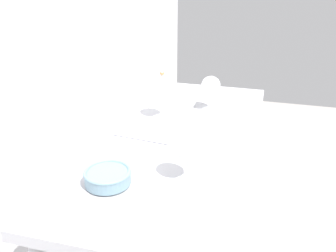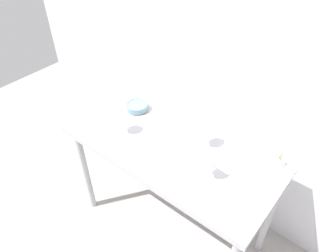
{
  "view_description": "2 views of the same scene",
  "coord_description": "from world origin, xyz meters",
  "px_view_note": "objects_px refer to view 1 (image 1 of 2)",
  "views": [
    {
      "loc": [
        -1.35,
        -0.33,
        1.58
      ],
      "look_at": [
        -0.02,
        0.03,
        0.95
      ],
      "focal_mm": 39.7,
      "sensor_mm": 36.0,
      "label": 1
    },
    {
      "loc": [
        0.9,
        -1.15,
        2.26
      ],
      "look_at": [
        -0.06,
        0.03,
        0.99
      ],
      "focal_mm": 33.77,
      "sensor_mm": 36.0,
      "label": 2
    }
  ],
  "objects_px": {
    "tasting_sheet_lower": "(199,121)",
    "wine_glass_near_left": "(187,146)",
    "decanter_funnel": "(162,81)",
    "tasting_bowl": "(108,177)",
    "open_notebook": "(140,141)",
    "wine_glass_far_right": "(161,93)",
    "tasting_sheet_upper": "(172,105)",
    "wine_glass_near_right": "(211,86)"
  },
  "relations": [
    {
      "from": "tasting_sheet_lower",
      "to": "wine_glass_near_left",
      "type": "bearing_deg",
      "value": -178.16
    },
    {
      "from": "tasting_sheet_lower",
      "to": "decanter_funnel",
      "type": "height_order",
      "value": "decanter_funnel"
    },
    {
      "from": "wine_glass_near_left",
      "to": "tasting_bowl",
      "type": "height_order",
      "value": "wine_glass_near_left"
    },
    {
      "from": "open_notebook",
      "to": "tasting_bowl",
      "type": "height_order",
      "value": "tasting_bowl"
    },
    {
      "from": "wine_glass_far_right",
      "to": "open_notebook",
      "type": "xyz_separation_m",
      "value": [
        -0.26,
        0.01,
        -0.12
      ]
    },
    {
      "from": "tasting_sheet_lower",
      "to": "decanter_funnel",
      "type": "bearing_deg",
      "value": 31.06
    },
    {
      "from": "wine_glass_far_right",
      "to": "tasting_sheet_upper",
      "type": "relative_size",
      "value": 0.8
    },
    {
      "from": "tasting_sheet_upper",
      "to": "tasting_bowl",
      "type": "height_order",
      "value": "tasting_bowl"
    },
    {
      "from": "wine_glass_far_right",
      "to": "wine_glass_near_left",
      "type": "distance_m",
      "value": 0.54
    },
    {
      "from": "wine_glass_near_left",
      "to": "tasting_bowl",
      "type": "relative_size",
      "value": 1.16
    },
    {
      "from": "open_notebook",
      "to": "decanter_funnel",
      "type": "distance_m",
      "value": 0.7
    },
    {
      "from": "tasting_sheet_upper",
      "to": "tasting_sheet_lower",
      "type": "height_order",
      "value": "same"
    },
    {
      "from": "tasting_sheet_upper",
      "to": "decanter_funnel",
      "type": "height_order",
      "value": "decanter_funnel"
    },
    {
      "from": "decanter_funnel",
      "to": "wine_glass_far_right",
      "type": "bearing_deg",
      "value": -164.65
    },
    {
      "from": "tasting_sheet_lower",
      "to": "decanter_funnel",
      "type": "distance_m",
      "value": 0.52
    },
    {
      "from": "tasting_sheet_lower",
      "to": "tasting_bowl",
      "type": "distance_m",
      "value": 0.61
    },
    {
      "from": "tasting_sheet_lower",
      "to": "tasting_bowl",
      "type": "bearing_deg",
      "value": 157.65
    },
    {
      "from": "open_notebook",
      "to": "wine_glass_near_left",
      "type": "bearing_deg",
      "value": -127.03
    },
    {
      "from": "tasting_bowl",
      "to": "decanter_funnel",
      "type": "bearing_deg",
      "value": 6.09
    },
    {
      "from": "wine_glass_far_right",
      "to": "tasting_sheet_upper",
      "type": "distance_m",
      "value": 0.21
    },
    {
      "from": "open_notebook",
      "to": "tasting_sheet_upper",
      "type": "xyz_separation_m",
      "value": [
        0.43,
        -0.02,
        -0.0
      ]
    },
    {
      "from": "tasting_sheet_lower",
      "to": "tasting_bowl",
      "type": "height_order",
      "value": "tasting_bowl"
    },
    {
      "from": "wine_glass_near_left",
      "to": "tasting_sheet_upper",
      "type": "relative_size",
      "value": 0.83
    },
    {
      "from": "wine_glass_near_left",
      "to": "tasting_sheet_upper",
      "type": "bearing_deg",
      "value": 18.74
    },
    {
      "from": "wine_glass_far_right",
      "to": "tasting_sheet_lower",
      "type": "bearing_deg",
      "value": -89.35
    },
    {
      "from": "wine_glass_near_right",
      "to": "tasting_sheet_upper",
      "type": "xyz_separation_m",
      "value": [
        0.01,
        0.19,
        -0.12
      ]
    },
    {
      "from": "tasting_sheet_upper",
      "to": "wine_glass_near_right",
      "type": "bearing_deg",
      "value": -89.28
    },
    {
      "from": "decanter_funnel",
      "to": "tasting_sheet_lower",
      "type": "bearing_deg",
      "value": -144.8
    },
    {
      "from": "wine_glass_near_right",
      "to": "tasting_bowl",
      "type": "relative_size",
      "value": 1.09
    },
    {
      "from": "wine_glass_near_right",
      "to": "decanter_funnel",
      "type": "bearing_deg",
      "value": 49.88
    },
    {
      "from": "wine_glass_near_left",
      "to": "open_notebook",
      "type": "relative_size",
      "value": 0.46
    },
    {
      "from": "open_notebook",
      "to": "tasting_sheet_lower",
      "type": "xyz_separation_m",
      "value": [
        0.26,
        -0.19,
        -0.0
      ]
    },
    {
      "from": "tasting_sheet_upper",
      "to": "decanter_funnel",
      "type": "bearing_deg",
      "value": 30.11
    },
    {
      "from": "wine_glass_near_right",
      "to": "decanter_funnel",
      "type": "xyz_separation_m",
      "value": [
        0.27,
        0.32,
        -0.08
      ]
    },
    {
      "from": "wine_glass_near_left",
      "to": "tasting_sheet_upper",
      "type": "xyz_separation_m",
      "value": [
        0.66,
        0.22,
        -0.13
      ]
    },
    {
      "from": "wine_glass_near_left",
      "to": "decanter_funnel",
      "type": "bearing_deg",
      "value": 20.93
    },
    {
      "from": "wine_glass_near_right",
      "to": "decanter_funnel",
      "type": "height_order",
      "value": "wine_glass_near_right"
    },
    {
      "from": "decanter_funnel",
      "to": "open_notebook",
      "type": "bearing_deg",
      "value": -171.22
    },
    {
      "from": "tasting_sheet_lower",
      "to": "wine_glass_far_right",
      "type": "bearing_deg",
      "value": 86.51
    },
    {
      "from": "tasting_sheet_upper",
      "to": "tasting_bowl",
      "type": "relative_size",
      "value": 1.39
    },
    {
      "from": "wine_glass_near_left",
      "to": "tasting_sheet_upper",
      "type": "distance_m",
      "value": 0.71
    },
    {
      "from": "wine_glass_near_right",
      "to": "tasting_sheet_upper",
      "type": "bearing_deg",
      "value": 86.83
    }
  ]
}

